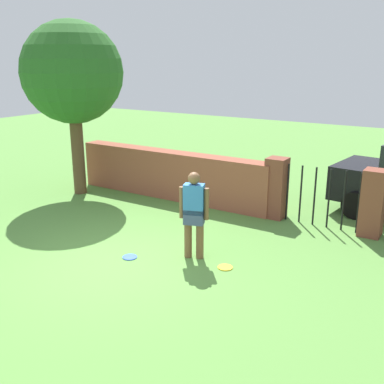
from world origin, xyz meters
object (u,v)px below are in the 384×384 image
at_px(person, 194,211).
at_px(frisbee_blue, 130,257).
at_px(frisbee_yellow, 225,267).
at_px(tree, 72,73).

bearing_deg(person, frisbee_blue, 13.21).
relative_size(person, frisbee_blue, 6.00).
distance_m(person, frisbee_blue, 1.48).
distance_m(person, frisbee_yellow, 1.13).
bearing_deg(tree, frisbee_blue, -33.42).
xyz_separation_m(tree, frisbee_blue, (3.87, -2.55, -3.16)).
distance_m(frisbee_blue, frisbee_yellow, 1.79).
xyz_separation_m(person, frisbee_yellow, (0.70, -0.08, -0.89)).
relative_size(frisbee_blue, frisbee_yellow, 1.00).
bearing_deg(frisbee_yellow, frisbee_blue, -161.55).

